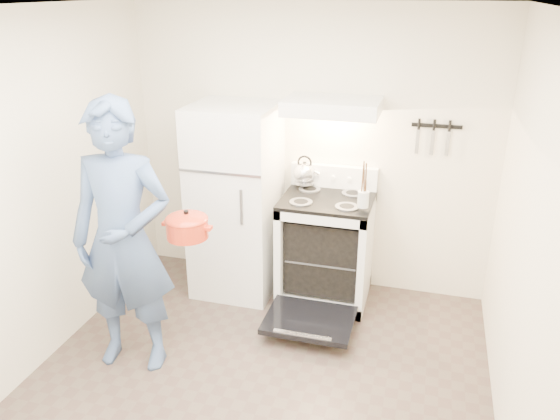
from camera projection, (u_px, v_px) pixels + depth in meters
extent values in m
plane|color=#4D4237|center=(247.00, 402.00, 3.68)|extent=(3.60, 3.60, 0.00)
cube|color=beige|center=(310.00, 151.00, 4.81)|extent=(3.20, 0.02, 2.50)
cube|color=white|center=(236.00, 201.00, 4.80)|extent=(0.70, 0.70, 1.70)
cube|color=white|center=(326.00, 250.00, 4.76)|extent=(0.76, 0.65, 0.92)
cube|color=black|center=(327.00, 200.00, 4.58)|extent=(0.76, 0.65, 0.03)
cube|color=white|center=(334.00, 176.00, 4.79)|extent=(0.76, 0.07, 0.20)
cube|color=black|center=(310.00, 320.00, 4.36)|extent=(0.70, 0.54, 0.04)
cube|color=slate|center=(325.00, 253.00, 4.77)|extent=(0.60, 0.52, 0.01)
cube|color=white|center=(332.00, 106.00, 4.35)|extent=(0.76, 0.50, 0.12)
cube|color=black|center=(437.00, 126.00, 4.42)|extent=(0.40, 0.02, 0.03)
cylinder|color=#9A7757|center=(334.00, 251.00, 4.76)|extent=(0.35, 0.35, 0.02)
cylinder|color=silver|center=(363.00, 199.00, 4.29)|extent=(0.10, 0.10, 0.13)
imported|color=#384B7A|center=(123.00, 240.00, 3.75)|extent=(0.77, 0.56, 1.97)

